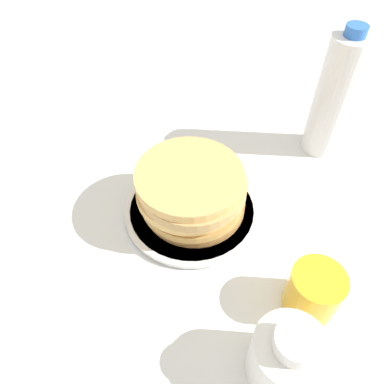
{
  "coord_description": "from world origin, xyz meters",
  "views": [
    {
      "loc": [
        0.28,
        0.33,
        0.53
      ],
      "look_at": [
        0.02,
        0.0,
        0.05
      ],
      "focal_mm": 35.0,
      "sensor_mm": 36.0,
      "label": 1
    }
  ],
  "objects_px": {
    "cream_jug": "(287,358)",
    "water_bottle_near": "(334,97)",
    "juice_glass": "(314,292)",
    "plate": "(192,209)",
    "pancake_stack": "(192,191)"
  },
  "relations": [
    {
      "from": "cream_jug",
      "to": "water_bottle_near",
      "type": "distance_m",
      "value": 0.47
    },
    {
      "from": "juice_glass",
      "to": "water_bottle_near",
      "type": "relative_size",
      "value": 0.3
    },
    {
      "from": "plate",
      "to": "cream_jug",
      "type": "distance_m",
      "value": 0.29
    },
    {
      "from": "water_bottle_near",
      "to": "cream_jug",
      "type": "bearing_deg",
      "value": 32.97
    },
    {
      "from": "cream_jug",
      "to": "pancake_stack",
      "type": "bearing_deg",
      "value": -104.76
    },
    {
      "from": "cream_jug",
      "to": "plate",
      "type": "bearing_deg",
      "value": -104.88
    },
    {
      "from": "water_bottle_near",
      "to": "juice_glass",
      "type": "bearing_deg",
      "value": 36.63
    },
    {
      "from": "pancake_stack",
      "to": "juice_glass",
      "type": "bearing_deg",
      "value": 96.3
    },
    {
      "from": "cream_jug",
      "to": "juice_glass",
      "type": "bearing_deg",
      "value": -159.4
    },
    {
      "from": "plate",
      "to": "water_bottle_near",
      "type": "relative_size",
      "value": 0.93
    },
    {
      "from": "pancake_stack",
      "to": "juice_glass",
      "type": "xyz_separation_m",
      "value": [
        -0.03,
        0.24,
        -0.02
      ]
    },
    {
      "from": "pancake_stack",
      "to": "water_bottle_near",
      "type": "bearing_deg",
      "value": 175.09
    },
    {
      "from": "plate",
      "to": "pancake_stack",
      "type": "bearing_deg",
      "value": -49.6
    },
    {
      "from": "pancake_stack",
      "to": "cream_jug",
      "type": "xyz_separation_m",
      "value": [
        0.07,
        0.28,
        -0.01
      ]
    },
    {
      "from": "pancake_stack",
      "to": "cream_jug",
      "type": "bearing_deg",
      "value": 75.24
    }
  ]
}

